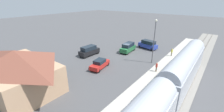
# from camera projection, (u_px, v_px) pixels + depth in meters

# --- Properties ---
(ground_plane) EXTENTS (200.00, 200.00, 0.00)m
(ground_plane) POSITION_uv_depth(u_px,v_px,m) (126.00, 53.00, 35.58)
(ground_plane) COLOR #4C4C4F
(railway_track) EXTENTS (4.80, 70.00, 0.30)m
(railway_track) POSITION_uv_depth(u_px,v_px,m) (189.00, 68.00, 27.63)
(railway_track) COLOR gray
(railway_track) RESTS_ON ground
(platform) EXTENTS (3.20, 46.00, 0.30)m
(platform) POSITION_uv_depth(u_px,v_px,m) (168.00, 63.00, 29.88)
(platform) COLOR #B7B2A8
(platform) RESTS_ON ground
(station_building) EXTENTS (12.55, 8.24, 5.98)m
(station_building) POSITION_uv_depth(u_px,v_px,m) (18.00, 70.00, 20.46)
(station_building) COLOR tan
(station_building) RESTS_ON ground
(pedestrian_on_platform) EXTENTS (0.36, 0.36, 1.71)m
(pedestrian_on_platform) POSITION_uv_depth(u_px,v_px,m) (172.00, 52.00, 32.76)
(pedestrian_on_platform) COLOR brown
(pedestrian_on_platform) RESTS_ON platform
(pedestrian_waiting_far) EXTENTS (0.36, 0.36, 1.71)m
(pedestrian_waiting_far) POSITION_uv_depth(u_px,v_px,m) (157.00, 66.00, 25.71)
(pedestrian_waiting_far) COLOR brown
(pedestrian_waiting_far) RESTS_ON platform
(suv_black) EXTENTS (2.20, 4.99, 2.22)m
(suv_black) POSITION_uv_depth(u_px,v_px,m) (89.00, 51.00, 33.87)
(suv_black) COLOR black
(suv_black) RESTS_ON ground
(suv_blue) EXTENTS (5.19, 3.11, 2.22)m
(suv_blue) POSITION_uv_depth(u_px,v_px,m) (148.00, 44.00, 38.37)
(suv_blue) COLOR #283D9E
(suv_blue) RESTS_ON ground
(sedan_red) EXTENTS (2.59, 4.75, 1.74)m
(sedan_red) POSITION_uv_depth(u_px,v_px,m) (100.00, 64.00, 27.64)
(sedan_red) COLOR red
(sedan_red) RESTS_ON ground
(suv_green) EXTENTS (2.33, 5.04, 2.22)m
(suv_green) POSITION_uv_depth(u_px,v_px,m) (128.00, 47.00, 36.07)
(suv_green) COLOR #236638
(suv_green) RESTS_ON ground
(light_pole_near_platform) EXTENTS (0.44, 0.44, 8.77)m
(light_pole_near_platform) POSITION_uv_depth(u_px,v_px,m) (154.00, 37.00, 28.30)
(light_pole_near_platform) COLOR #515156
(light_pole_near_platform) RESTS_ON ground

